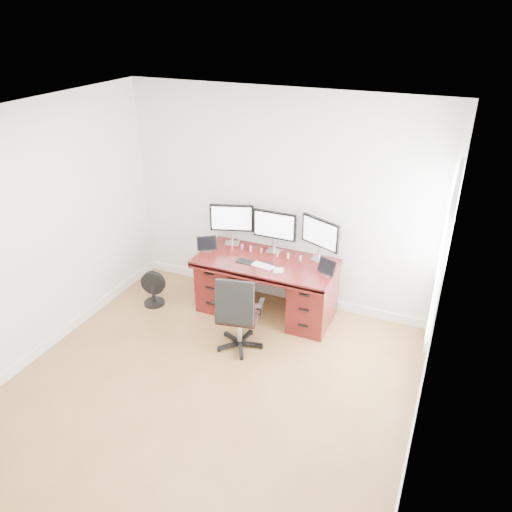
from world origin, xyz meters
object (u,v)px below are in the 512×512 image
at_px(office_chair, 238,325).
at_px(floor_fan, 153,289).
at_px(desk, 267,284).
at_px(monitor_center, 275,227).
at_px(keyboard, 263,266).

distance_m(office_chair, floor_fan, 1.47).
bearing_deg(desk, office_chair, -90.03).
height_order(monitor_center, keyboard, monitor_center).
relative_size(office_chair, keyboard, 3.63).
bearing_deg(floor_fan, keyboard, -2.33).
bearing_deg(keyboard, office_chair, -83.31).
height_order(office_chair, monitor_center, monitor_center).
relative_size(floor_fan, monitor_center, 0.85).
xyz_separation_m(desk, monitor_center, (-0.00, 0.24, 0.68)).
xyz_separation_m(floor_fan, monitor_center, (1.41, 0.65, 0.86)).
xyz_separation_m(desk, keyboard, (0.03, -0.18, 0.36)).
distance_m(floor_fan, keyboard, 1.55).
xyz_separation_m(desk, office_chair, (-0.00, -0.82, -0.09)).
xyz_separation_m(office_chair, monitor_center, (0.00, 1.06, 0.77)).
bearing_deg(keyboard, floor_fan, -161.94).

